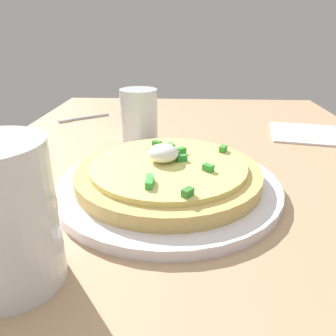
% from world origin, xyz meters
% --- Properties ---
extents(dining_table, '(1.15, 0.70, 0.02)m').
position_xyz_m(dining_table, '(0.00, 0.00, 0.01)').
color(dining_table, tan).
rests_on(dining_table, ground).
extents(plate, '(0.29, 0.29, 0.01)m').
position_xyz_m(plate, '(0.00, -0.03, 0.03)').
color(plate, white).
rests_on(plate, dining_table).
extents(pizza, '(0.24, 0.24, 0.05)m').
position_xyz_m(pizza, '(0.00, -0.03, 0.05)').
color(pizza, '#D6B465').
rests_on(pizza, plate).
extents(cup_near, '(0.08, 0.08, 0.12)m').
position_xyz_m(cup_near, '(0.17, -0.15, 0.08)').
color(cup_near, silver).
rests_on(cup_near, dining_table).
extents(cup_far, '(0.07, 0.07, 0.10)m').
position_xyz_m(cup_far, '(-0.19, -0.09, 0.06)').
color(cup_far, silver).
rests_on(cup_far, dining_table).
extents(fork, '(0.08, 0.10, 0.00)m').
position_xyz_m(fork, '(-0.34, -0.25, 0.02)').
color(fork, '#B7B7BC').
rests_on(fork, dining_table).
extents(napkin, '(0.15, 0.15, 0.00)m').
position_xyz_m(napkin, '(-0.25, 0.23, 0.02)').
color(napkin, white).
rests_on(napkin, dining_table).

